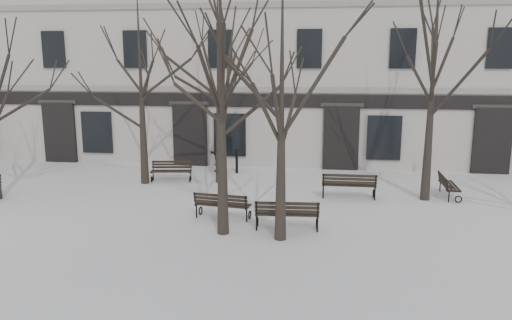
% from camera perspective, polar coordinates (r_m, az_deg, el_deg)
% --- Properties ---
extents(ground, '(100.00, 100.00, 0.00)m').
position_cam_1_polar(ground, '(15.66, -2.43, -6.92)').
color(ground, white).
rests_on(ground, ground).
extents(building, '(40.40, 10.20, 11.40)m').
position_cam_1_polar(building, '(27.73, 2.17, 12.58)').
color(building, '#B5B0A7').
rests_on(building, ground).
extents(tree_1, '(5.95, 5.95, 8.50)m').
position_cam_1_polar(tree_1, '(13.72, -4.06, 13.02)').
color(tree_1, black).
rests_on(tree_1, ground).
extents(tree_2, '(5.09, 5.09, 7.27)m').
position_cam_1_polar(tree_2, '(13.23, 2.98, 9.78)').
color(tree_2, black).
rests_on(tree_2, ground).
extents(tree_4, '(5.45, 5.45, 7.79)m').
position_cam_1_polar(tree_4, '(20.19, -13.13, 10.95)').
color(tree_4, black).
rests_on(tree_4, ground).
extents(tree_5, '(5.60, 5.60, 8.00)m').
position_cam_1_polar(tree_5, '(19.86, -4.34, 11.58)').
color(tree_5, black).
rests_on(tree_5, ground).
extents(tree_6, '(6.16, 6.16, 8.80)m').
position_cam_1_polar(tree_6, '(18.29, 19.81, 12.57)').
color(tree_6, black).
rests_on(tree_6, ground).
extents(bench_1, '(1.81, 0.86, 0.88)m').
position_cam_1_polar(bench_1, '(15.68, -3.87, -5.09)').
color(bench_1, black).
rests_on(bench_1, ground).
extents(bench_2, '(1.90, 0.78, 0.94)m').
position_cam_1_polar(bench_2, '(14.67, 3.56, -6.10)').
color(bench_2, black).
rests_on(bench_2, ground).
extents(bench_3, '(1.71, 0.82, 0.83)m').
position_cam_1_polar(bench_3, '(20.83, -9.64, -1.17)').
color(bench_3, black).
rests_on(bench_3, ground).
extents(bench_4, '(1.93, 0.70, 0.97)m').
position_cam_1_polar(bench_4, '(18.22, 10.57, -2.76)').
color(bench_4, black).
rests_on(bench_4, ground).
extents(bench_5, '(0.64, 1.64, 0.82)m').
position_cam_1_polar(bench_5, '(19.48, 21.07, -2.67)').
color(bench_5, black).
rests_on(bench_5, ground).
extents(bollard_a, '(0.14, 0.14, 1.08)m').
position_cam_1_polar(bollard_a, '(21.99, -2.22, -0.03)').
color(bollard_a, black).
rests_on(bollard_a, ground).
extents(bollard_b, '(0.13, 0.13, 1.03)m').
position_cam_1_polar(bollard_b, '(22.70, 18.80, -0.33)').
color(bollard_b, black).
rests_on(bollard_b, ground).
extents(pedestrian_b, '(0.80, 0.64, 1.60)m').
position_cam_1_polar(pedestrian_b, '(22.46, -4.25, -1.31)').
color(pedestrian_b, black).
rests_on(pedestrian_b, ground).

